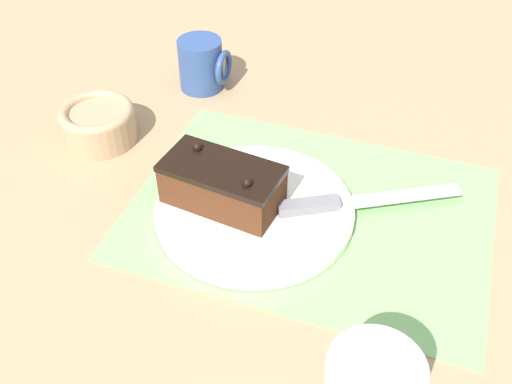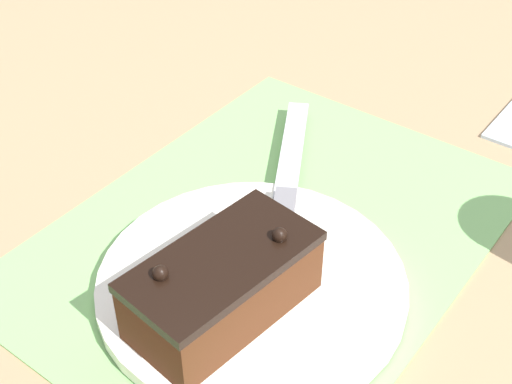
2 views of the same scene
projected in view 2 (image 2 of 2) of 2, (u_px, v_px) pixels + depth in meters
name	position (u px, v px, depth m)	size (l,w,h in m)	color
ground_plane	(270.00, 234.00, 0.65)	(3.00, 3.00, 0.00)	#9E7F5B
placemat_woven	(270.00, 233.00, 0.65)	(0.46, 0.34, 0.00)	#7AB266
cake_plate	(252.00, 283.00, 0.59)	(0.26, 0.26, 0.01)	white
chocolate_cake	(223.00, 284.00, 0.54)	(0.16, 0.09, 0.07)	#472614
serving_knife	(285.00, 195.00, 0.66)	(0.23, 0.14, 0.01)	slate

